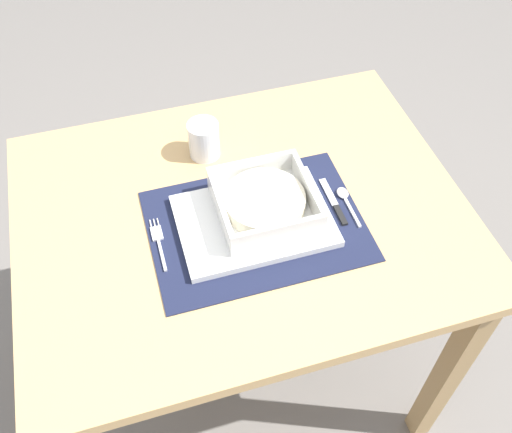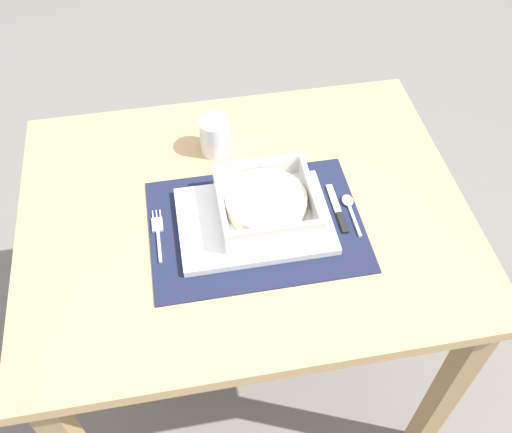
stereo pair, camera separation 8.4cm
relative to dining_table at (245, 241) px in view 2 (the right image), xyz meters
The scene contains 9 objects.
ground_plane 0.63m from the dining_table, ahead, with size 6.00×6.00×0.00m, color slate.
dining_table is the anchor object (origin of this frame).
placemat 0.12m from the dining_table, 70.94° to the right, with size 0.43×0.32×0.00m, color #191E38.
serving_plate 0.13m from the dining_table, 71.83° to the right, with size 0.31×0.22×0.02m, color white.
porridge_bowl 0.16m from the dining_table, 34.26° to the right, with size 0.19×0.19×0.06m.
fork 0.22m from the dining_table, behind, with size 0.02×0.13×0.00m.
spoon 0.25m from the dining_table, ahead, with size 0.02×0.11×0.01m.
butter_knife 0.23m from the dining_table, 13.20° to the right, with size 0.01×0.13×0.01m.
drinking_glass 0.24m from the dining_table, 100.19° to the left, with size 0.07×0.07×0.09m.
Camera 2 is at (-0.11, -0.78, 1.66)m, focal length 40.36 mm.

